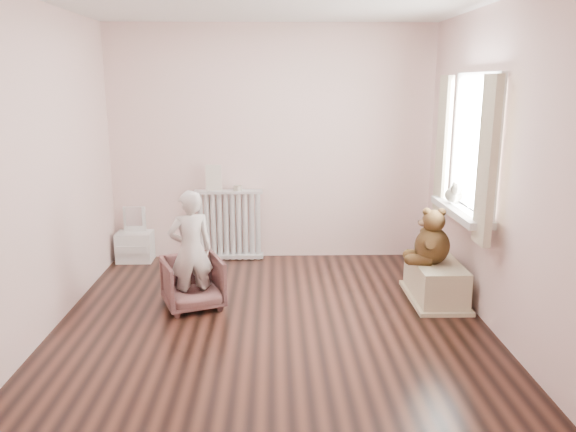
{
  "coord_description": "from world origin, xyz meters",
  "views": [
    {
      "loc": [
        0.02,
        -4.48,
        1.98
      ],
      "look_at": [
        0.15,
        0.45,
        0.8
      ],
      "focal_mm": 35.0,
      "sensor_mm": 36.0,
      "label": 1
    }
  ],
  "objects_px": {
    "toy_bench": "(436,279)",
    "plush_cat": "(454,192)",
    "armchair": "(193,283)",
    "child": "(191,250)",
    "toy_vanity": "(135,237)",
    "radiator": "(229,226)",
    "teddy_bear": "(433,231)"
  },
  "relations": [
    {
      "from": "armchair",
      "to": "plush_cat",
      "type": "xyz_separation_m",
      "value": [
        2.36,
        0.22,
        0.77
      ]
    },
    {
      "from": "child",
      "to": "plush_cat",
      "type": "relative_size",
      "value": 4.36
    },
    {
      "from": "radiator",
      "to": "toy_bench",
      "type": "bearing_deg",
      "value": -32.41
    },
    {
      "from": "toy_vanity",
      "to": "armchair",
      "type": "distance_m",
      "value": 1.61
    },
    {
      "from": "toy_vanity",
      "to": "plush_cat",
      "type": "distance_m",
      "value": 3.49
    },
    {
      "from": "toy_vanity",
      "to": "child",
      "type": "relative_size",
      "value": 0.58
    },
    {
      "from": "radiator",
      "to": "toy_bench",
      "type": "xyz_separation_m",
      "value": [
        2.0,
        -1.27,
        -0.19
      ]
    },
    {
      "from": "plush_cat",
      "to": "teddy_bear",
      "type": "bearing_deg",
      "value": -153.6
    },
    {
      "from": "radiator",
      "to": "armchair",
      "type": "height_order",
      "value": "radiator"
    },
    {
      "from": "toy_bench",
      "to": "teddy_bear",
      "type": "bearing_deg",
      "value": -155.04
    },
    {
      "from": "toy_bench",
      "to": "toy_vanity",
      "type": "bearing_deg",
      "value": 157.98
    },
    {
      "from": "armchair",
      "to": "toy_bench",
      "type": "relative_size",
      "value": 0.65
    },
    {
      "from": "teddy_bear",
      "to": "armchair",
      "type": "bearing_deg",
      "value": -168.87
    },
    {
      "from": "toy_bench",
      "to": "teddy_bear",
      "type": "relative_size",
      "value": 1.54
    },
    {
      "from": "armchair",
      "to": "child",
      "type": "height_order",
      "value": "child"
    },
    {
      "from": "child",
      "to": "plush_cat",
      "type": "xyz_separation_m",
      "value": [
        2.36,
        0.27,
        0.45
      ]
    },
    {
      "from": "toy_bench",
      "to": "plush_cat",
      "type": "xyz_separation_m",
      "value": [
        0.14,
        0.09,
        0.8
      ]
    },
    {
      "from": "radiator",
      "to": "toy_vanity",
      "type": "relative_size",
      "value": 1.31
    },
    {
      "from": "radiator",
      "to": "plush_cat",
      "type": "bearing_deg",
      "value": -28.9
    },
    {
      "from": "toy_bench",
      "to": "plush_cat",
      "type": "distance_m",
      "value": 0.82
    },
    {
      "from": "armchair",
      "to": "child",
      "type": "relative_size",
      "value": 0.48
    },
    {
      "from": "radiator",
      "to": "teddy_bear",
      "type": "relative_size",
      "value": 1.59
    },
    {
      "from": "radiator",
      "to": "armchair",
      "type": "distance_m",
      "value": 1.43
    },
    {
      "from": "toy_vanity",
      "to": "plush_cat",
      "type": "height_order",
      "value": "plush_cat"
    },
    {
      "from": "toy_bench",
      "to": "radiator",
      "type": "bearing_deg",
      "value": 147.59
    },
    {
      "from": "toy_vanity",
      "to": "teddy_bear",
      "type": "relative_size",
      "value": 1.21
    },
    {
      "from": "armchair",
      "to": "toy_bench",
      "type": "height_order",
      "value": "armchair"
    },
    {
      "from": "toy_vanity",
      "to": "toy_bench",
      "type": "height_order",
      "value": "toy_vanity"
    },
    {
      "from": "armchair",
      "to": "child",
      "type": "bearing_deg",
      "value": -111.19
    },
    {
      "from": "toy_vanity",
      "to": "child",
      "type": "height_order",
      "value": "child"
    },
    {
      "from": "toy_bench",
      "to": "plush_cat",
      "type": "bearing_deg",
      "value": 32.28
    },
    {
      "from": "toy_vanity",
      "to": "teddy_bear",
      "type": "bearing_deg",
      "value": -22.86
    }
  ]
}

